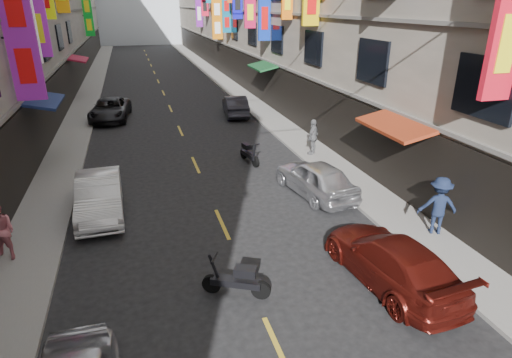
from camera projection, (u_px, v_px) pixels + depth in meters
sidewalk_left at (88, 96)px, 34.34m from camera, size 2.00×90.00×0.12m
sidewalk_right at (233, 89)px, 37.41m from camera, size 2.00×90.00×0.12m
street_awnings at (159, 94)px, 20.21m from camera, size 13.99×35.20×0.41m
lane_markings at (167, 100)px, 33.23m from camera, size 0.12×80.20×0.01m
scooter_crossing at (237, 281)px, 10.85m from camera, size 1.65×0.96×1.14m
scooter_far_right at (249, 154)px, 20.04m from camera, size 0.61×1.79×1.14m
car_left_mid at (99, 196)px, 15.02m from camera, size 1.63×4.33×1.41m
car_left_far at (110, 109)px, 27.41m from camera, size 2.75×5.02×1.33m
car_right_near at (391, 261)px, 11.30m from camera, size 2.28×4.73×1.33m
car_right_mid at (315, 178)px, 16.55m from camera, size 2.34×4.34×1.40m
car_right_far at (235, 106)px, 28.42m from camera, size 1.88×4.18×1.33m
pedestrian_lfar at (0, 232)px, 12.03m from camera, size 1.03×0.89×1.78m
pedestrian_rnear at (439, 205)px, 13.46m from camera, size 1.38×1.10×1.90m
pedestrian_rfar at (313, 137)px, 20.67m from camera, size 1.13×1.12×1.74m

